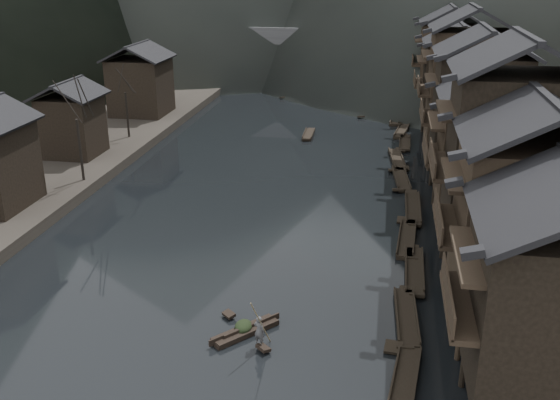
# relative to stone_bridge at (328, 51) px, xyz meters

# --- Properties ---
(water) EXTENTS (300.00, 300.00, 0.00)m
(water) POSITION_rel_stone_bridge_xyz_m (0.00, -72.00, -5.11)
(water) COLOR black
(water) RESTS_ON ground
(left_bank) EXTENTS (40.00, 200.00, 1.20)m
(left_bank) POSITION_rel_stone_bridge_xyz_m (-35.00, -32.00, -4.51)
(left_bank) COLOR #2D2823
(left_bank) RESTS_ON ground
(stilt_houses) EXTENTS (9.00, 67.60, 15.53)m
(stilt_houses) POSITION_rel_stone_bridge_xyz_m (17.28, -52.38, 3.60)
(stilt_houses) COLOR black
(stilt_houses) RESTS_ON ground
(left_houses) EXTENTS (8.10, 53.20, 8.73)m
(left_houses) POSITION_rel_stone_bridge_xyz_m (-20.50, -51.88, 0.55)
(left_houses) COLOR black
(left_houses) RESTS_ON left_bank
(bare_trees) EXTENTS (3.91, 45.20, 7.82)m
(bare_trees) POSITION_rel_stone_bridge_xyz_m (-17.00, -59.11, 1.31)
(bare_trees) COLOR black
(bare_trees) RESTS_ON left_bank
(moored_sampans) EXTENTS (2.75, 68.59, 0.47)m
(moored_sampans) POSITION_rel_stone_bridge_xyz_m (11.79, -48.58, -4.91)
(moored_sampans) COLOR black
(moored_sampans) RESTS_ON water
(midriver_boats) EXTENTS (14.76, 37.36, 0.45)m
(midriver_boats) POSITION_rel_stone_bridge_xyz_m (1.57, -16.03, -4.91)
(midriver_boats) COLOR black
(midriver_boats) RESTS_ON water
(stone_bridge) EXTENTS (40.00, 6.00, 9.00)m
(stone_bridge) POSITION_rel_stone_bridge_xyz_m (0.00, 0.00, 0.00)
(stone_bridge) COLOR #4C4C4F
(stone_bridge) RESTS_ON ground
(hero_sampan) EXTENTS (3.49, 3.80, 0.43)m
(hero_sampan) POSITION_rel_stone_bridge_xyz_m (2.96, -74.97, -4.91)
(hero_sampan) COLOR black
(hero_sampan) RESTS_ON water
(cargo_heap) EXTENTS (0.97, 1.27, 0.58)m
(cargo_heap) POSITION_rel_stone_bridge_xyz_m (2.83, -74.82, -4.39)
(cargo_heap) COLOR black
(cargo_heap) RESTS_ON hero_sampan
(boatman) EXTENTS (0.73, 0.60, 1.71)m
(boatman) POSITION_rel_stone_bridge_xyz_m (3.99, -76.13, -3.83)
(boatman) COLOR #595A5C
(boatman) RESTS_ON hero_sampan
(bamboo_pole) EXTENTS (0.87, 2.13, 3.99)m
(bamboo_pole) POSITION_rel_stone_bridge_xyz_m (4.19, -76.13, -0.98)
(bamboo_pole) COLOR #8C7A51
(bamboo_pole) RESTS_ON boatman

